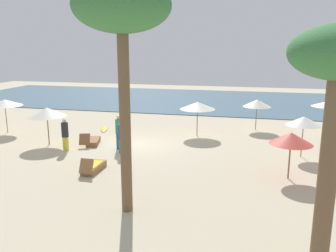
{
  "coord_description": "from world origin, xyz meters",
  "views": [
    {
      "loc": [
        6.14,
        -17.88,
        5.42
      ],
      "look_at": [
        1.79,
        0.4,
        1.1
      ],
      "focal_mm": 37.57,
      "sensor_mm": 36.0,
      "label": 1
    }
  ],
  "objects_px": {
    "lounger_0": "(93,167)",
    "person_2": "(119,132)",
    "umbrella_2": "(257,103)",
    "surfboard": "(104,129)",
    "umbrella_6": "(328,104)",
    "person_1": "(121,137)",
    "umbrella_0": "(5,103)",
    "umbrella_5": "(47,112)",
    "umbrella_1": "(304,121)",
    "person_3": "(65,135)",
    "umbrella_3": "(197,106)",
    "palm_1": "(122,12)",
    "umbrella_4": "(291,138)",
    "lounger_1": "(93,141)"
  },
  "relations": [
    {
      "from": "umbrella_3",
      "to": "lounger_0",
      "type": "height_order",
      "value": "umbrella_3"
    },
    {
      "from": "umbrella_2",
      "to": "surfboard",
      "type": "relative_size",
      "value": 1.04
    },
    {
      "from": "umbrella_2",
      "to": "person_2",
      "type": "xyz_separation_m",
      "value": [
        -7.14,
        -6.17,
        -0.84
      ]
    },
    {
      "from": "umbrella_6",
      "to": "lounger_1",
      "type": "height_order",
      "value": "umbrella_6"
    },
    {
      "from": "person_3",
      "to": "palm_1",
      "type": "height_order",
      "value": "palm_1"
    },
    {
      "from": "umbrella_2",
      "to": "lounger_1",
      "type": "height_order",
      "value": "umbrella_2"
    },
    {
      "from": "umbrella_1",
      "to": "umbrella_2",
      "type": "xyz_separation_m",
      "value": [
        -2.17,
        5.38,
        -0.05
      ]
    },
    {
      "from": "umbrella_5",
      "to": "umbrella_6",
      "type": "height_order",
      "value": "umbrella_5"
    },
    {
      "from": "lounger_1",
      "to": "person_3",
      "type": "bearing_deg",
      "value": -121.98
    },
    {
      "from": "person_1",
      "to": "surfboard",
      "type": "xyz_separation_m",
      "value": [
        -3.01,
        4.73,
        -0.83
      ]
    },
    {
      "from": "person_3",
      "to": "umbrella_2",
      "type": "bearing_deg",
      "value": 35.9
    },
    {
      "from": "umbrella_3",
      "to": "person_2",
      "type": "bearing_deg",
      "value": -133.67
    },
    {
      "from": "person_3",
      "to": "umbrella_4",
      "type": "bearing_deg",
      "value": -7.8
    },
    {
      "from": "umbrella_4",
      "to": "umbrella_6",
      "type": "bearing_deg",
      "value": 71.11
    },
    {
      "from": "person_3",
      "to": "umbrella_3",
      "type": "bearing_deg",
      "value": 36.91
    },
    {
      "from": "umbrella_4",
      "to": "palm_1",
      "type": "height_order",
      "value": "palm_1"
    },
    {
      "from": "umbrella_5",
      "to": "lounger_0",
      "type": "bearing_deg",
      "value": -38.35
    },
    {
      "from": "lounger_0",
      "to": "umbrella_0",
      "type": "bearing_deg",
      "value": 147.86
    },
    {
      "from": "umbrella_2",
      "to": "umbrella_4",
      "type": "distance_m",
      "value": 8.7
    },
    {
      "from": "umbrella_1",
      "to": "person_2",
      "type": "height_order",
      "value": "umbrella_1"
    },
    {
      "from": "umbrella_0",
      "to": "umbrella_5",
      "type": "relative_size",
      "value": 1.02
    },
    {
      "from": "umbrella_3",
      "to": "lounger_0",
      "type": "xyz_separation_m",
      "value": [
        -3.5,
        -7.3,
        -1.69
      ]
    },
    {
      "from": "person_2",
      "to": "person_3",
      "type": "distance_m",
      "value": 2.81
    },
    {
      "from": "umbrella_4",
      "to": "person_3",
      "type": "xyz_separation_m",
      "value": [
        -11.07,
        1.52,
        -0.88
      ]
    },
    {
      "from": "umbrella_2",
      "to": "umbrella_5",
      "type": "relative_size",
      "value": 0.94
    },
    {
      "from": "umbrella_2",
      "to": "surfboard",
      "type": "distance_m",
      "value": 10.16
    },
    {
      "from": "lounger_0",
      "to": "person_2",
      "type": "xyz_separation_m",
      "value": [
        -0.12,
        3.52,
        0.75
      ]
    },
    {
      "from": "lounger_1",
      "to": "surfboard",
      "type": "height_order",
      "value": "lounger_1"
    },
    {
      "from": "surfboard",
      "to": "person_1",
      "type": "bearing_deg",
      "value": -57.53
    },
    {
      "from": "umbrella_6",
      "to": "person_3",
      "type": "xyz_separation_m",
      "value": [
        -14.07,
        -7.25,
        -1.01
      ]
    },
    {
      "from": "person_2",
      "to": "surfboard",
      "type": "xyz_separation_m",
      "value": [
        -2.64,
        4.04,
        -0.89
      ]
    },
    {
      "from": "umbrella_6",
      "to": "person_2",
      "type": "relative_size",
      "value": 1.1
    },
    {
      "from": "umbrella_1",
      "to": "person_3",
      "type": "relative_size",
      "value": 1.2
    },
    {
      "from": "umbrella_1",
      "to": "lounger_1",
      "type": "distance_m",
      "value": 11.22
    },
    {
      "from": "umbrella_2",
      "to": "lounger_1",
      "type": "xyz_separation_m",
      "value": [
        -8.92,
        -5.7,
        -1.6
      ]
    },
    {
      "from": "umbrella_6",
      "to": "palm_1",
      "type": "relative_size",
      "value": 0.28
    },
    {
      "from": "person_1",
      "to": "palm_1",
      "type": "distance_m",
      "value": 8.55
    },
    {
      "from": "person_2",
      "to": "umbrella_1",
      "type": "bearing_deg",
      "value": 4.83
    },
    {
      "from": "umbrella_0",
      "to": "lounger_1",
      "type": "xyz_separation_m",
      "value": [
        6.46,
        -1.27,
        -1.76
      ]
    },
    {
      "from": "umbrella_3",
      "to": "lounger_0",
      "type": "bearing_deg",
      "value": -115.58
    },
    {
      "from": "umbrella_5",
      "to": "person_2",
      "type": "bearing_deg",
      "value": 2.42
    },
    {
      "from": "person_2",
      "to": "umbrella_0",
      "type": "bearing_deg",
      "value": 168.11
    },
    {
      "from": "person_1",
      "to": "umbrella_5",
      "type": "bearing_deg",
      "value": 173.34
    },
    {
      "from": "umbrella_5",
      "to": "lounger_1",
      "type": "xyz_separation_m",
      "value": [
        2.32,
        0.64,
        -1.69
      ]
    },
    {
      "from": "umbrella_5",
      "to": "lounger_1",
      "type": "distance_m",
      "value": 2.94
    },
    {
      "from": "umbrella_4",
      "to": "palm_1",
      "type": "bearing_deg",
      "value": -142.29
    },
    {
      "from": "umbrella_5",
      "to": "lounger_0",
      "type": "xyz_separation_m",
      "value": [
        4.23,
        -3.34,
        -1.68
      ]
    },
    {
      "from": "umbrella_6",
      "to": "person_1",
      "type": "bearing_deg",
      "value": -147.54
    },
    {
      "from": "umbrella_6",
      "to": "person_1",
      "type": "distance_m",
      "value": 13.13
    },
    {
      "from": "palm_1",
      "to": "surfboard",
      "type": "distance_m",
      "value": 13.66
    }
  ]
}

